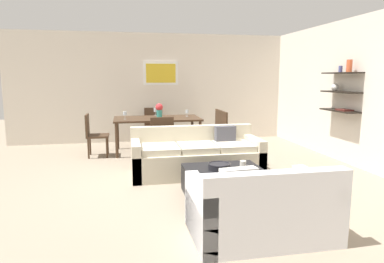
{
  "coord_description": "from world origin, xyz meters",
  "views": [
    {
      "loc": [
        -1.09,
        -5.17,
        1.63
      ],
      "look_at": [
        -0.04,
        0.2,
        0.75
      ],
      "focal_mm": 31.93,
      "sensor_mm": 36.0,
      "label": 1
    }
  ],
  "objects_px": {
    "dining_chair_head": "(154,123)",
    "wine_glass_left_near": "(125,114)",
    "coffee_table": "(225,183)",
    "dining_chair_foot": "(162,136)",
    "sofa_beige": "(196,157)",
    "loveseat_white": "(261,209)",
    "candle_jar": "(243,164)",
    "wine_glass_right_far": "(187,112)",
    "centerpiece_vase": "(159,110)",
    "dining_table": "(157,121)",
    "dining_chair_right_near": "(219,129)",
    "wine_glass_head": "(155,110)",
    "dining_chair_right_far": "(214,126)",
    "decorative_bowl": "(219,166)",
    "dining_chair_left_near": "(93,132)"
  },
  "relations": [
    {
      "from": "decorative_bowl",
      "to": "dining_chair_right_near",
      "type": "xyz_separation_m",
      "value": [
        0.77,
        2.78,
        0.08
      ]
    },
    {
      "from": "dining_chair_right_near",
      "to": "dining_chair_head",
      "type": "height_order",
      "value": "same"
    },
    {
      "from": "dining_chair_head",
      "to": "dining_chair_left_near",
      "type": "height_order",
      "value": "same"
    },
    {
      "from": "dining_table",
      "to": "wine_glass_right_far",
      "type": "height_order",
      "value": "wine_glass_right_far"
    },
    {
      "from": "dining_chair_right_far",
      "to": "wine_glass_head",
      "type": "relative_size",
      "value": 4.97
    },
    {
      "from": "centerpiece_vase",
      "to": "dining_table",
      "type": "bearing_deg",
      "value": -161.51
    },
    {
      "from": "sofa_beige",
      "to": "loveseat_white",
      "type": "xyz_separation_m",
      "value": [
        0.18,
        -2.39,
        0.0
      ]
    },
    {
      "from": "centerpiece_vase",
      "to": "loveseat_white",
      "type": "bearing_deg",
      "value": -81.83
    },
    {
      "from": "candle_jar",
      "to": "dining_chair_head",
      "type": "height_order",
      "value": "dining_chair_head"
    },
    {
      "from": "dining_chair_foot",
      "to": "wine_glass_right_far",
      "type": "relative_size",
      "value": 5.87
    },
    {
      "from": "decorative_bowl",
      "to": "candle_jar",
      "type": "bearing_deg",
      "value": 8.9
    },
    {
      "from": "coffee_table",
      "to": "wine_glass_left_near",
      "type": "bearing_deg",
      "value": 114.28
    },
    {
      "from": "dining_chair_foot",
      "to": "sofa_beige",
      "type": "bearing_deg",
      "value": -63.06
    },
    {
      "from": "loveseat_white",
      "to": "wine_glass_head",
      "type": "bearing_deg",
      "value": 98.04
    },
    {
      "from": "sofa_beige",
      "to": "dining_table",
      "type": "bearing_deg",
      "value": 104.6
    },
    {
      "from": "coffee_table",
      "to": "dining_chair_right_near",
      "type": "height_order",
      "value": "dining_chair_right_near"
    },
    {
      "from": "sofa_beige",
      "to": "wine_glass_left_near",
      "type": "relative_size",
      "value": 13.23
    },
    {
      "from": "dining_chair_right_near",
      "to": "wine_glass_head",
      "type": "distance_m",
      "value": 1.53
    },
    {
      "from": "decorative_bowl",
      "to": "dining_table",
      "type": "distance_m",
      "value": 3.07
    },
    {
      "from": "wine_glass_right_far",
      "to": "dining_table",
      "type": "bearing_deg",
      "value": -169.73
    },
    {
      "from": "coffee_table",
      "to": "dining_chair_head",
      "type": "height_order",
      "value": "dining_chair_head"
    },
    {
      "from": "loveseat_white",
      "to": "wine_glass_left_near",
      "type": "bearing_deg",
      "value": 108.07
    },
    {
      "from": "sofa_beige",
      "to": "wine_glass_right_far",
      "type": "bearing_deg",
      "value": 84.27
    },
    {
      "from": "sofa_beige",
      "to": "decorative_bowl",
      "type": "xyz_separation_m",
      "value": [
        0.08,
        -1.15,
        0.13
      ]
    },
    {
      "from": "coffee_table",
      "to": "dining_chair_left_near",
      "type": "distance_m",
      "value": 3.45
    },
    {
      "from": "sofa_beige",
      "to": "dining_chair_right_near",
      "type": "distance_m",
      "value": 1.85
    },
    {
      "from": "decorative_bowl",
      "to": "dining_chair_foot",
      "type": "xyz_separation_m",
      "value": [
        -0.56,
        2.1,
        0.08
      ]
    },
    {
      "from": "loveseat_white",
      "to": "dining_table",
      "type": "bearing_deg",
      "value": 98.86
    },
    {
      "from": "dining_chair_head",
      "to": "loveseat_white",
      "type": "bearing_deg",
      "value": -82.68
    },
    {
      "from": "loveseat_white",
      "to": "dining_chair_right_far",
      "type": "bearing_deg",
      "value": 81.51
    },
    {
      "from": "coffee_table",
      "to": "dining_chair_head",
      "type": "distance_m",
      "value": 4.02
    },
    {
      "from": "decorative_bowl",
      "to": "wine_glass_left_near",
      "type": "xyz_separation_m",
      "value": [
        -1.25,
        2.89,
        0.44
      ]
    },
    {
      "from": "dining_chair_head",
      "to": "centerpiece_vase",
      "type": "xyz_separation_m",
      "value": [
        0.05,
        -0.89,
        0.42
      ]
    },
    {
      "from": "dining_chair_head",
      "to": "dining_chair_left_near",
      "type": "relative_size",
      "value": 1.0
    },
    {
      "from": "loveseat_white",
      "to": "dining_chair_right_far",
      "type": "distance_m",
      "value": 4.53
    },
    {
      "from": "dining_chair_head",
      "to": "dining_chair_right_far",
      "type": "bearing_deg",
      "value": -27.15
    },
    {
      "from": "candle_jar",
      "to": "wine_glass_right_far",
      "type": "relative_size",
      "value": 0.6
    },
    {
      "from": "centerpiece_vase",
      "to": "sofa_beige",
      "type": "bearing_deg",
      "value": -76.95
    },
    {
      "from": "wine_glass_left_near",
      "to": "dining_chair_right_near",
      "type": "bearing_deg",
      "value": -2.88
    },
    {
      "from": "dining_chair_head",
      "to": "dining_table",
      "type": "bearing_deg",
      "value": -90.0
    },
    {
      "from": "loveseat_white",
      "to": "wine_glass_head",
      "type": "xyz_separation_m",
      "value": [
        -0.66,
        4.69,
        0.58
      ]
    },
    {
      "from": "dining_table",
      "to": "wine_glass_head",
      "type": "bearing_deg",
      "value": 90.0
    },
    {
      "from": "candle_jar",
      "to": "dining_chair_head",
      "type": "distance_m",
      "value": 3.97
    },
    {
      "from": "dining_chair_head",
      "to": "wine_glass_left_near",
      "type": "xyz_separation_m",
      "value": [
        -0.68,
        -1.03,
        0.36
      ]
    },
    {
      "from": "coffee_table",
      "to": "dining_chair_foot",
      "type": "height_order",
      "value": "dining_chair_foot"
    },
    {
      "from": "dining_table",
      "to": "wine_glass_left_near",
      "type": "bearing_deg",
      "value": -169.73
    },
    {
      "from": "dining_chair_left_near",
      "to": "dining_chair_right_far",
      "type": "height_order",
      "value": "same"
    },
    {
      "from": "dining_chair_left_near",
      "to": "dining_chair_right_far",
      "type": "distance_m",
      "value": 2.7
    },
    {
      "from": "dining_chair_right_near",
      "to": "dining_chair_head",
      "type": "bearing_deg",
      "value": 139.58
    },
    {
      "from": "dining_chair_foot",
      "to": "centerpiece_vase",
      "type": "relative_size",
      "value": 2.85
    }
  ]
}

